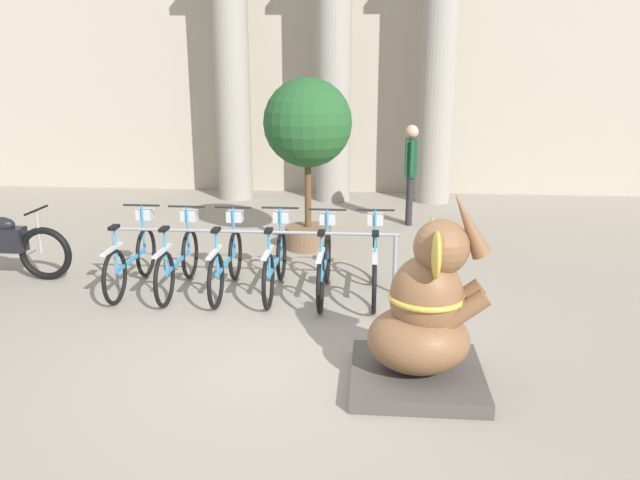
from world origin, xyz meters
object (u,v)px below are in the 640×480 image
object	(u,v)px
bicycle_5	(374,265)
potted_tree	(308,131)
bicycle_1	(179,260)
bicycle_3	(276,261)
bicycle_4	(324,264)
elephant_statue	(424,321)
bicycle_2	(227,261)
bicycle_0	(132,258)
person_pedestrian	(411,165)

from	to	relation	value
bicycle_5	potted_tree	distance (m)	2.67
bicycle_1	bicycle_3	xyz separation A→B (m)	(1.21, 0.03, 0.00)
bicycle_1	bicycle_4	size ratio (longest dim) A/B	1.00
bicycle_4	elephant_statue	distance (m)	2.40
bicycle_1	bicycle_4	world-z (taller)	same
bicycle_3	bicycle_5	bearing A→B (deg)	-0.98
bicycle_1	bicycle_5	size ratio (longest dim) A/B	1.00
bicycle_2	bicycle_3	world-z (taller)	same
bicycle_1	potted_tree	distance (m)	2.84
bicycle_3	bicycle_5	distance (m)	1.21
bicycle_0	person_pedestrian	bearing A→B (deg)	45.37
bicycle_1	bicycle_2	size ratio (longest dim) A/B	1.00
bicycle_2	bicycle_4	size ratio (longest dim) A/B	1.00
person_pedestrian	bicycle_5	bearing A→B (deg)	-99.30
elephant_statue	person_pedestrian	size ratio (longest dim) A/B	1.00
bicycle_2	bicycle_5	bearing A→B (deg)	0.16
bicycle_5	bicycle_4	bearing A→B (deg)	-177.37
bicycle_0	bicycle_5	xyz separation A→B (m)	(3.04, -0.02, 0.00)
bicycle_0	elephant_statue	xyz separation A→B (m)	(3.47, -2.20, 0.20)
bicycle_0	bicycle_4	bearing A→B (deg)	-1.11
bicycle_1	bicycle_2	world-z (taller)	same
bicycle_1	bicycle_3	world-z (taller)	same
bicycle_4	person_pedestrian	xyz separation A→B (m)	(1.21, 3.74, 0.66)
bicycle_3	bicycle_0	bearing A→B (deg)	-179.95
bicycle_0	potted_tree	distance (m)	3.17
bicycle_4	person_pedestrian	world-z (taller)	person_pedestrian
bicycle_1	person_pedestrian	world-z (taller)	person_pedestrian
bicycle_2	bicycle_5	size ratio (longest dim) A/B	1.00
bicycle_1	bicycle_2	bearing A→B (deg)	0.33
bicycle_0	bicycle_1	world-z (taller)	same
bicycle_3	person_pedestrian	world-z (taller)	person_pedestrian
bicycle_4	person_pedestrian	bearing A→B (deg)	72.00
bicycle_3	person_pedestrian	size ratio (longest dim) A/B	0.97
bicycle_3	potted_tree	xyz separation A→B (m)	(0.19, 2.01, 1.40)
person_pedestrian	potted_tree	xyz separation A→B (m)	(-1.63, -1.68, 0.73)
bicycle_1	bicycle_0	bearing A→B (deg)	177.37
bicycle_0	bicycle_1	bearing A→B (deg)	-2.63
bicycle_1	potted_tree	xyz separation A→B (m)	(1.41, 2.04, 1.40)
bicycle_0	bicycle_3	world-z (taller)	same
elephant_statue	person_pedestrian	bearing A→B (deg)	88.28
bicycle_0	bicycle_2	distance (m)	1.21
bicycle_2	bicycle_4	world-z (taller)	same
bicycle_3	bicycle_2	bearing A→B (deg)	-177.54
potted_tree	elephant_statue	bearing A→B (deg)	-70.97
bicycle_4	bicycle_5	bearing A→B (deg)	2.63
bicycle_0	elephant_statue	size ratio (longest dim) A/B	0.97
bicycle_4	person_pedestrian	distance (m)	3.98
elephant_statue	person_pedestrian	world-z (taller)	person_pedestrian
bicycle_4	bicycle_2	bearing A→B (deg)	178.93
bicycle_3	elephant_statue	world-z (taller)	elephant_statue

